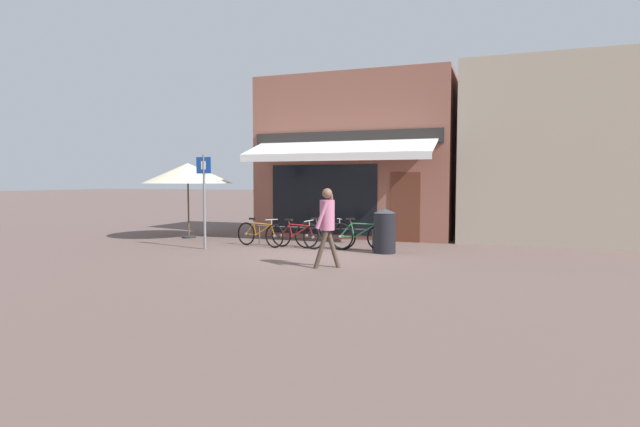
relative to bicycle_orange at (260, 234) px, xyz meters
The scene contains 12 objects.
ground_plane 2.19m from the bicycle_orange, 20.43° to the right, with size 160.00×160.00×0.00m, color brown.
shop_front 4.83m from the bicycle_orange, 65.84° to the left, with size 6.37×4.48×5.26m.
neighbour_building 10.11m from the bicycle_orange, 26.58° to the left, with size 7.36×4.00×5.34m.
bike_rack_rail 1.55m from the bicycle_orange, ahead, with size 3.44×0.04×0.57m.
bicycle_orange is the anchor object (origin of this frame).
bicycle_red 1.10m from the bicycle_orange, ahead, with size 1.69×0.54×0.79m.
bicycle_black 1.88m from the bicycle_orange, ahead, with size 1.73×0.52×0.86m.
bicycle_green 2.86m from the bicycle_orange, ahead, with size 1.79×0.52×0.86m.
pedestrian_adult 3.98m from the bicycle_orange, 42.15° to the right, with size 0.54×0.58×1.70m.
litter_bin 3.59m from the bicycle_orange, ahead, with size 0.57×0.57×1.14m.
parking_sign 1.94m from the bicycle_orange, 138.34° to the right, with size 0.44×0.07×2.54m.
cafe_parasol 3.75m from the bicycle_orange, 160.18° to the left, with size 2.87×2.87×2.41m.
Camera 1 is at (4.30, -11.79, 1.85)m, focal length 28.00 mm.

